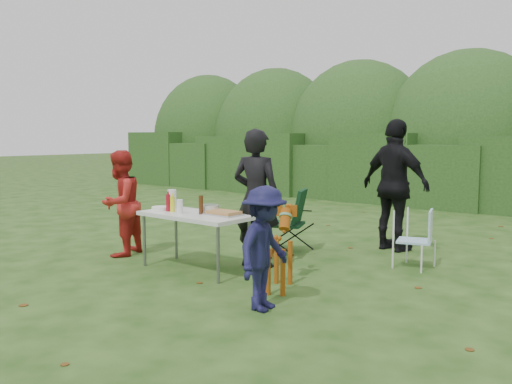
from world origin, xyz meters
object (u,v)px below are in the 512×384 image
Objects in this scene: folding_table at (195,218)px; ketchup_bottle at (168,203)px; mustard_bottle at (172,204)px; paper_towel_roll at (172,199)px; camping_chair at (285,220)px; person_cook at (256,198)px; dog at (280,251)px; person_red_jacket at (120,203)px; beer_bottle at (201,205)px; person_black_puffy at (395,185)px; child at (265,248)px; lawn_chair at (414,238)px.

ketchup_bottle reaches higher than folding_table.
mustard_bottle is 0.91× the size of ketchup_bottle.
paper_towel_roll is at bearing 167.49° from folding_table.
paper_towel_roll is at bearing 37.27° from camping_chair.
person_cook is 1.23m from dog.
person_red_jacket is (-1.45, -0.09, 0.08)m from folding_table.
person_cook is 1.19m from paper_towel_roll.
mustard_bottle is at bearing -167.28° from beer_bottle.
beer_bottle is (0.53, 0.09, 0.01)m from ketchup_bottle.
person_black_puffy is at bearing 64.30° from beer_bottle.
mustard_bottle is at bearing 66.16° from dog.
ketchup_bottle is (-0.89, -0.75, -0.06)m from person_cook.
person_black_puffy is at bearing 62.59° from folding_table.
child reaches higher than folding_table.
camping_chair is at bearing 85.35° from beer_bottle.
person_red_jacket is at bearing 65.06° from dog.
ketchup_bottle reaches higher than mustard_bottle.
person_black_puffy is (2.89, 2.86, 0.23)m from person_red_jacket.
person_red_jacket is 1.59× the size of camping_chair.
camping_chair is at bearing 68.81° from ketchup_bottle.
camping_chair is at bearing 115.07° from person_red_jacket.
folding_table is 3.14m from person_black_puffy.
person_cook is 1.91× the size of camping_chair.
paper_towel_roll is (-0.16, 0.21, 0.02)m from ketchup_bottle.
ketchup_bottle is at bearing 65.66° from dog.
person_black_puffy is at bearing -159.88° from camping_chair.
folding_table is 0.85m from person_cook.
person_black_puffy is at bearing 58.39° from mustard_bottle.
mustard_bottle is 0.10m from ketchup_bottle.
dog is at bearing 101.31° from person_black_puffy.
person_cook is 7.03× the size of paper_towel_roll.
ketchup_bottle reaches higher than camping_chair.
person_black_puffy is 3.41m from ketchup_bottle.
child is 0.75m from dog.
camping_chair is (1.69, 1.71, -0.28)m from person_red_jacket.
mustard_bottle reaches higher than folding_table.
folding_table is 0.98× the size of person_red_jacket.
camping_chair is at bearing 71.77° from mustard_bottle.
lawn_chair is 3.26× the size of beer_bottle.
folding_table is 0.46m from ketchup_bottle.
lawn_chair is 3.21m from mustard_bottle.
person_cook is at bearing 61.14° from beer_bottle.
lawn_chair reaches higher than folding_table.
ketchup_bottle reaches higher than lawn_chair.
beer_bottle reaches higher than dog.
person_black_puffy is 2.07× the size of camping_chair.
dog is 2.01m from paper_towel_roll.
child is (3.15, -0.58, -0.14)m from person_red_jacket.
camping_chair is 4.79× the size of mustard_bottle.
folding_table is 5.77× the size of paper_towel_roll.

